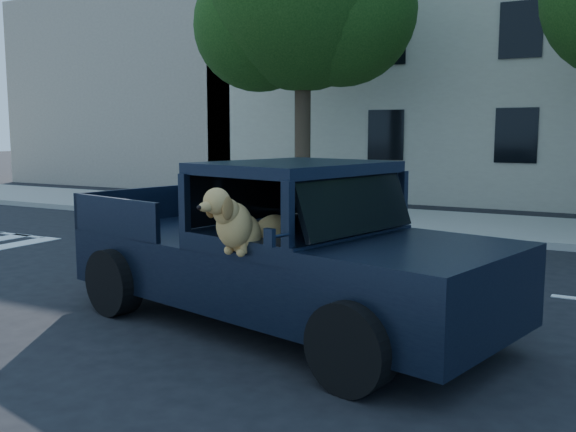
% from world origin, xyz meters
% --- Properties ---
extents(ground, '(120.00, 120.00, 0.00)m').
position_xyz_m(ground, '(0.00, 0.00, 0.00)').
color(ground, black).
rests_on(ground, ground).
extents(far_sidewalk, '(60.00, 4.00, 0.15)m').
position_xyz_m(far_sidewalk, '(0.00, 9.20, 0.07)').
color(far_sidewalk, gray).
rests_on(far_sidewalk, ground).
extents(lane_stripes, '(21.60, 0.14, 0.01)m').
position_xyz_m(lane_stripes, '(2.00, 3.40, 0.01)').
color(lane_stripes, silver).
rests_on(lane_stripes, ground).
extents(street_tree_left, '(6.00, 5.20, 8.60)m').
position_xyz_m(street_tree_left, '(-3.97, 9.62, 5.71)').
color(street_tree_left, '#332619').
rests_on(street_tree_left, ground).
extents(building_left, '(12.00, 6.00, 8.00)m').
position_xyz_m(building_left, '(-15.00, 16.50, 4.00)').
color(building_left, tan).
rests_on(building_left, ground).
extents(pickup_truck, '(5.88, 3.43, 1.98)m').
position_xyz_m(pickup_truck, '(0.36, 0.35, 0.67)').
color(pickup_truck, black).
rests_on(pickup_truck, ground).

